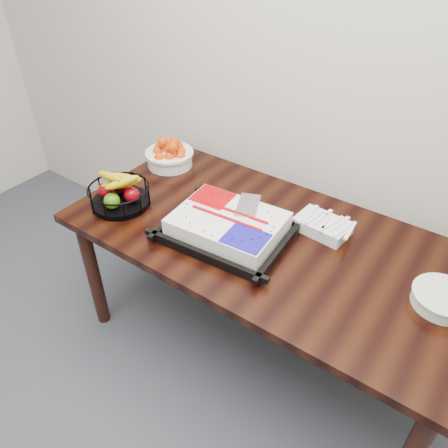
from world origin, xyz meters
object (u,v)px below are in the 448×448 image
Objects in this scene: cake_tray at (228,226)px; tangerine_bowl at (169,153)px; fruit_basket at (119,194)px; plate_stack at (442,299)px; table at (267,251)px.

cake_tray is 0.70m from tangerine_bowl.
fruit_basket reaches higher than plate_stack.
fruit_basket is at bearing -168.91° from cake_tray.
table is at bearing 16.35° from fruit_basket.
plate_stack is (0.72, 0.02, 0.11)m from table.
cake_tray is at bearing -172.05° from plate_stack.
tangerine_bowl is at bearing 172.29° from plate_stack.
tangerine_bowl reaches higher than fruit_basket.
table is 0.73m from plate_stack.
tangerine_bowl is 0.89× the size of fruit_basket.
tangerine_bowl is 1.50m from plate_stack.
fruit_basket reaches higher than table.
cake_tray is at bearing -27.52° from tangerine_bowl.
fruit_basket reaches higher than cake_tray.
table is 8.13× the size of plate_stack.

